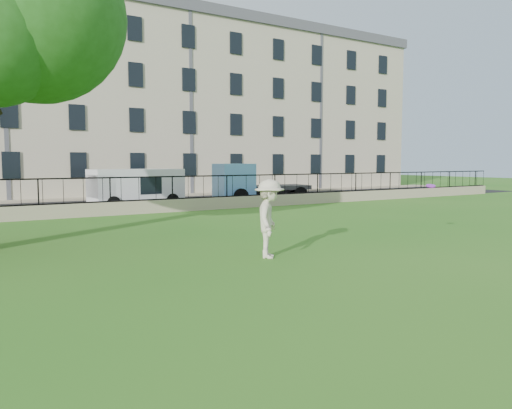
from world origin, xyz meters
TOP-DOWN VIEW (x-y plane):
  - ground at (0.00, 0.00)m, footprint 120.00×120.00m
  - retaining_wall at (0.00, 12.00)m, footprint 50.00×0.40m
  - iron_railing at (0.00, 12.00)m, footprint 50.00×0.05m
  - street at (0.00, 16.70)m, footprint 60.00×9.00m
  - sidewalk at (0.00, 21.90)m, footprint 60.00×1.40m
  - building_row at (0.00, 27.57)m, footprint 56.40×10.40m
  - man at (-2.47, -0.04)m, footprint 1.38×1.47m
  - frisbee at (2.78, -0.77)m, footprint 0.29×0.28m
  - white_van at (-0.60, 15.40)m, footprint 4.92×2.21m
  - blue_truck at (6.73, 14.60)m, footprint 5.62×2.43m

SIDE VIEW (x-z plane):
  - ground at x=0.00m, z-range 0.00..0.00m
  - street at x=0.00m, z-range 0.00..0.01m
  - sidewalk at x=0.00m, z-range 0.00..0.12m
  - retaining_wall at x=0.00m, z-range 0.00..0.60m
  - man at x=-2.47m, z-range 0.00..1.99m
  - white_van at x=-0.60m, z-range 0.00..2.02m
  - blue_truck at x=6.73m, z-range 0.00..2.29m
  - iron_railing at x=0.00m, z-range 0.59..1.72m
  - frisbee at x=2.78m, z-range 1.66..1.78m
  - building_row at x=0.00m, z-range 0.02..13.82m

